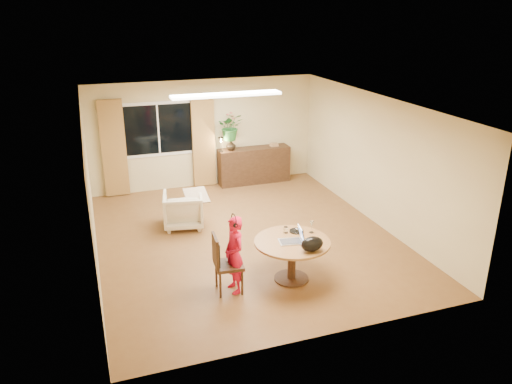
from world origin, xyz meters
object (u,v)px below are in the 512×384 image
at_px(dining_table, 292,249).
at_px(sideboard, 254,165).
at_px(dining_chair, 229,263).
at_px(child, 234,255).
at_px(armchair, 183,210).

relative_size(dining_table, sideboard, 0.68).
bearing_deg(dining_chair, child, -6.90).
relative_size(dining_chair, child, 0.77).
bearing_deg(armchair, dining_chair, 104.76).
bearing_deg(armchair, dining_table, 125.94).
relative_size(child, armchair, 1.58).
distance_m(child, armchair, 2.70).
xyz_separation_m(dining_chair, sideboard, (2.02, 4.74, -0.03)).
height_order(dining_table, sideboard, sideboard).
xyz_separation_m(child, sideboard, (1.94, 4.75, -0.17)).
distance_m(dining_table, dining_chair, 1.06).
xyz_separation_m(dining_table, armchair, (-1.25, 2.65, -0.19)).
distance_m(armchair, sideboard, 3.04).
bearing_deg(armchair, child, 106.60).
relative_size(armchair, sideboard, 0.44).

